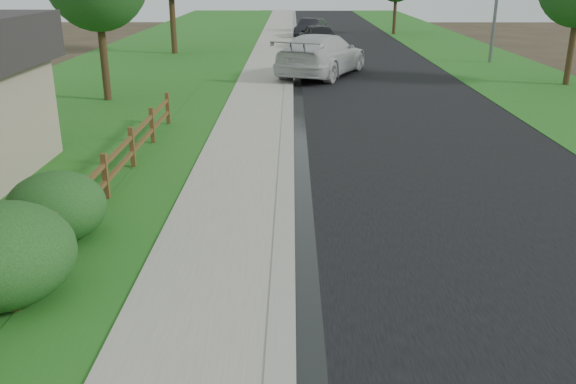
{
  "coord_description": "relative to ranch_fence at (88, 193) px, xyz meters",
  "views": [
    {
      "loc": [
        0.54,
        -5.2,
        4.84
      ],
      "look_at": [
        0.47,
        5.42,
        1.0
      ],
      "focal_mm": 38.0,
      "sensor_mm": 36.0,
      "label": 1
    }
  ],
  "objects": [
    {
      "name": "shrub_b",
      "position": [
        -0.3,
        -3.24,
        0.17
      ],
      "size": [
        2.81,
        2.81,
        1.58
      ],
      "primitive_type": "ellipsoid",
      "rotation": [
        0.0,
        0.0,
        -0.29
      ],
      "color": "#174318",
      "rests_on": "ground"
    },
    {
      "name": "dark_car_far",
      "position": [
        5.6,
        37.63,
        0.12
      ],
      "size": [
        2.75,
        4.61,
        1.44
      ],
      "primitive_type": "imported",
      "rotation": [
        0.0,
        0.0,
        -0.3
      ],
      "color": "black",
      "rests_on": "road"
    },
    {
      "name": "grass_strip",
      "position": [
        0.8,
        28.6,
        -0.59
      ],
      "size": [
        1.6,
        90.0,
        0.06
      ],
      "primitive_type": "cube",
      "color": "#255C1A",
      "rests_on": "ground"
    },
    {
      "name": "ranch_fence",
      "position": [
        0.0,
        0.0,
        0.0
      ],
      "size": [
        0.12,
        16.92,
        1.1
      ],
      "color": "#522E1B",
      "rests_on": "ground"
    },
    {
      "name": "white_suv",
      "position": [
        5.6,
        18.83,
        0.42
      ],
      "size": [
        5.3,
        7.54,
        2.03
      ],
      "primitive_type": "imported",
      "rotation": [
        0.0,
        0.0,
        2.75
      ],
      "color": "silver",
      "rests_on": "road"
    },
    {
      "name": "curb",
      "position": [
        4.0,
        28.6,
        -0.56
      ],
      "size": [
        0.4,
        90.0,
        0.12
      ],
      "primitive_type": "cube",
      "color": "gray",
      "rests_on": "ground"
    },
    {
      "name": "wet_gutter",
      "position": [
        4.35,
        28.6,
        -0.6
      ],
      "size": [
        0.5,
        90.0,
        0.0
      ],
      "primitive_type": "cube",
      "color": "black",
      "rests_on": "road"
    },
    {
      "name": "lawn_near",
      "position": [
        -4.4,
        28.6,
        -0.6
      ],
      "size": [
        9.0,
        90.0,
        0.04
      ],
      "primitive_type": "cube",
      "color": "#255C1A",
      "rests_on": "ground"
    },
    {
      "name": "verge_far",
      "position": [
        15.1,
        28.6,
        -0.6
      ],
      "size": [
        6.0,
        90.0,
        0.04
      ],
      "primitive_type": "cube",
      "color": "#255C1A",
      "rests_on": "ground"
    },
    {
      "name": "sidewalk",
      "position": [
        2.7,
        28.6,
        -0.57
      ],
      "size": [
        2.2,
        90.0,
        0.1
      ],
      "primitive_type": "cube",
      "color": "gray",
      "rests_on": "ground"
    },
    {
      "name": "road",
      "position": [
        8.2,
        28.6,
        -0.61
      ],
      "size": [
        8.0,
        90.0,
        0.02
      ],
      "primitive_type": "cube",
      "color": "black",
      "rests_on": "ground"
    },
    {
      "name": "dark_car_mid",
      "position": [
        5.83,
        30.42,
        0.23
      ],
      "size": [
        2.76,
        5.11,
        1.65
      ],
      "primitive_type": "imported",
      "rotation": [
        0.0,
        0.0,
        3.32
      ],
      "color": "black",
      "rests_on": "road"
    },
    {
      "name": "shrub_c",
      "position": [
        -0.3,
        -0.94,
        0.05
      ],
      "size": [
        1.93,
        1.93,
        1.34
      ],
      "primitive_type": "ellipsoid",
      "rotation": [
        0.0,
        0.0,
        -0.04
      ],
      "color": "#174318",
      "rests_on": "ground"
    }
  ]
}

